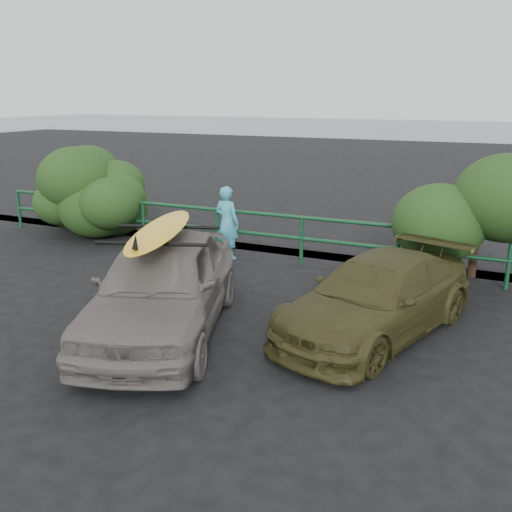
{
  "coord_description": "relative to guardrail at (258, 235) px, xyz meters",
  "views": [
    {
      "loc": [
        4.97,
        -5.91,
        3.45
      ],
      "look_at": [
        1.52,
        1.59,
        1.11
      ],
      "focal_mm": 40.0,
      "sensor_mm": 36.0,
      "label": 1
    }
  ],
  "objects": [
    {
      "name": "guardrail",
      "position": [
        0.0,
        0.0,
        0.0
      ],
      "size": [
        14.0,
        0.08,
        1.04
      ],
      "primitive_type": null,
      "color": "#154A29",
      "rests_on": "ground"
    },
    {
      "name": "olive_vehicle",
      "position": [
        3.28,
        -2.97,
        0.05
      ],
      "size": [
        2.7,
        4.24,
        1.14
      ],
      "primitive_type": "imported",
      "rotation": [
        0.0,
        0.0,
        -0.3
      ],
      "color": "#3C391A",
      "rests_on": "ground"
    },
    {
      "name": "roof_rack",
      "position": [
        0.38,
        -4.24,
        0.99
      ],
      "size": [
        1.83,
        1.54,
        0.05
      ],
      "primitive_type": null,
      "rotation": [
        0.0,
        0.0,
        0.34
      ],
      "color": "black",
      "rests_on": "sedan"
    },
    {
      "name": "man",
      "position": [
        -0.61,
        -0.28,
        0.28
      ],
      "size": [
        0.63,
        0.47,
        1.59
      ],
      "primitive_type": "imported",
      "rotation": [
        0.0,
        0.0,
        2.98
      ],
      "color": "#41ABC4",
      "rests_on": "ground"
    },
    {
      "name": "sedan",
      "position": [
        0.38,
        -4.24,
        0.22
      ],
      "size": [
        3.08,
        4.68,
        1.48
      ],
      "primitive_type": "imported",
      "rotation": [
        0.0,
        0.0,
        0.34
      ],
      "color": "slate",
      "rests_on": "ground"
    },
    {
      "name": "shrub_left",
      "position": [
        -4.8,
        0.4,
        0.52
      ],
      "size": [
        3.2,
        2.4,
        2.08
      ],
      "primitive_type": null,
      "color": "#234419",
      "rests_on": "ground"
    },
    {
      "name": "ocean",
      "position": [
        0.0,
        55.0,
        -0.52
      ],
      "size": [
        200.0,
        200.0,
        0.0
      ],
      "primitive_type": "plane",
      "color": "slate",
      "rests_on": "ground"
    },
    {
      "name": "ground",
      "position": [
        0.0,
        -5.0,
        -0.52
      ],
      "size": [
        80.0,
        80.0,
        0.0
      ],
      "primitive_type": "plane",
      "color": "black"
    },
    {
      "name": "surfboard",
      "position": [
        0.38,
        -4.24,
        1.06
      ],
      "size": [
        1.51,
        2.9,
        0.08
      ],
      "primitive_type": "ellipsoid",
      "rotation": [
        0.0,
        0.0,
        0.34
      ],
      "color": "yellow",
      "rests_on": "roof_rack"
    }
  ]
}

